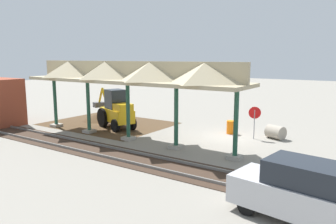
{
  "coord_description": "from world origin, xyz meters",
  "views": [
    {
      "loc": [
        -8.37,
        19.23,
        5.12
      ],
      "look_at": [
        3.41,
        1.79,
        1.6
      ],
      "focal_mm": 35.0,
      "sensor_mm": 36.0,
      "label": 1
    }
  ],
  "objects_px": {
    "distant_parked_car": "(301,192)",
    "stop_sign": "(255,116)",
    "traffic_barrel": "(231,127)",
    "concrete_pipe": "(275,132)",
    "backhoe": "(116,111)"
  },
  "relations": [
    {
      "from": "concrete_pipe",
      "to": "distant_parked_car",
      "type": "height_order",
      "value": "distant_parked_car"
    },
    {
      "from": "traffic_barrel",
      "to": "distant_parked_car",
      "type": "bearing_deg",
      "value": 123.52
    },
    {
      "from": "stop_sign",
      "to": "backhoe",
      "type": "xyz_separation_m",
      "value": [
        9.55,
        2.44,
        -0.21
      ]
    },
    {
      "from": "distant_parked_car",
      "to": "stop_sign",
      "type": "bearing_deg",
      "value": -63.03
    },
    {
      "from": "stop_sign",
      "to": "distant_parked_car",
      "type": "height_order",
      "value": "stop_sign"
    },
    {
      "from": "concrete_pipe",
      "to": "traffic_barrel",
      "type": "bearing_deg",
      "value": 6.5
    },
    {
      "from": "concrete_pipe",
      "to": "traffic_barrel",
      "type": "height_order",
      "value": "traffic_barrel"
    },
    {
      "from": "backhoe",
      "to": "concrete_pipe",
      "type": "height_order",
      "value": "backhoe"
    },
    {
      "from": "stop_sign",
      "to": "concrete_pipe",
      "type": "bearing_deg",
      "value": -144.56
    },
    {
      "from": "distant_parked_car",
      "to": "traffic_barrel",
      "type": "distance_m",
      "value": 12.01
    },
    {
      "from": "stop_sign",
      "to": "concrete_pipe",
      "type": "height_order",
      "value": "stop_sign"
    },
    {
      "from": "backhoe",
      "to": "traffic_barrel",
      "type": "height_order",
      "value": "backhoe"
    },
    {
      "from": "stop_sign",
      "to": "backhoe",
      "type": "bearing_deg",
      "value": 14.32
    },
    {
      "from": "stop_sign",
      "to": "traffic_barrel",
      "type": "distance_m",
      "value": 2.11
    },
    {
      "from": "distant_parked_car",
      "to": "concrete_pipe",
      "type": "bearing_deg",
      "value": -70.19
    }
  ]
}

